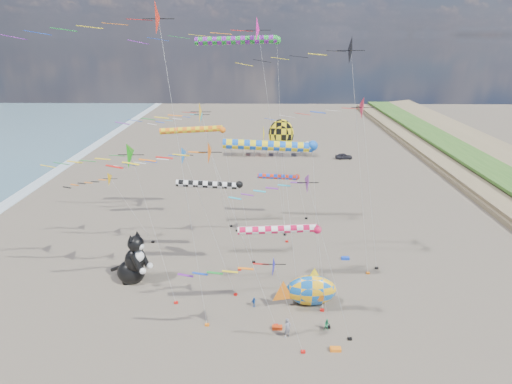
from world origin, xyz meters
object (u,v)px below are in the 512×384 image
Objects in this scene: child_green at (327,325)px; parked_car at (344,156)px; cat_inflatable at (132,257)px; person_adult at (287,328)px; child_blue at (254,302)px; fish_inflatable at (310,290)px.

child_green is 53.67m from parked_car.
cat_inflatable is 17.71m from person_adult.
cat_inflatable is 20.62m from child_green.
cat_inflatable reaches higher than child_blue.
child_blue is 52.37m from parked_car.
child_green is 0.33× the size of parked_car.
fish_inflatable is 3.95m from child_green.
fish_inflatable is at bearing 104.21° from child_green.
person_adult is at bearing -118.51° from fish_inflatable.
child_green is 7.25m from child_blue.
fish_inflatable is at bearing 11.74° from cat_inflatable.
fish_inflatable is at bearing 21.11° from person_adult.
child_green is (1.10, -3.64, -1.05)m from fish_inflatable.
child_blue is at bearing 85.65° from person_adult.
person_adult reaches higher than child_green.
fish_inflatable is 3.46× the size of person_adult.
child_blue is (12.64, -4.08, -2.44)m from cat_inflatable.
person_adult is (15.60, -8.15, -2.03)m from cat_inflatable.
person_adult is (-2.43, -4.48, -0.69)m from fish_inflatable.
cat_inflatable is 54.55m from parked_car.
child_blue is (-6.49, 3.22, -0.06)m from child_green.
cat_inflatable is at bearing 124.82° from child_blue.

